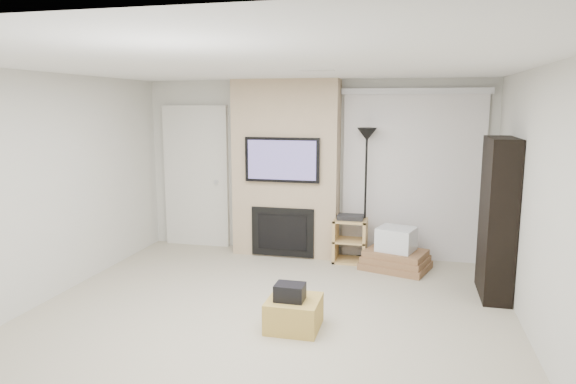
% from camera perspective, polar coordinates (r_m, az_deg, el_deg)
% --- Properties ---
extents(floor, '(5.00, 5.50, 0.00)m').
position_cam_1_polar(floor, '(5.17, -3.19, -14.89)').
color(floor, '#B8AE96').
rests_on(floor, ground).
extents(ceiling, '(5.00, 5.50, 0.00)m').
position_cam_1_polar(ceiling, '(4.72, -3.49, 13.91)').
color(ceiling, white).
rests_on(ceiling, wall_back).
extents(wall_back, '(5.00, 0.00, 2.50)m').
position_cam_1_polar(wall_back, '(7.44, 2.78, 2.72)').
color(wall_back, silver).
rests_on(wall_back, ground).
extents(wall_front, '(5.00, 0.00, 2.50)m').
position_cam_1_polar(wall_front, '(2.40, -23.14, -13.22)').
color(wall_front, silver).
rests_on(wall_front, ground).
extents(wall_left, '(0.00, 5.50, 2.50)m').
position_cam_1_polar(wall_left, '(6.00, -26.85, -0.00)').
color(wall_left, silver).
rests_on(wall_left, ground).
extents(wall_right, '(0.00, 5.50, 2.50)m').
position_cam_1_polar(wall_right, '(4.73, 27.08, -2.37)').
color(wall_right, silver).
rests_on(wall_right, ground).
extents(hvac_vent, '(0.35, 0.18, 0.01)m').
position_cam_1_polar(hvac_vent, '(5.40, 3.23, 13.34)').
color(hvac_vent, silver).
rests_on(hvac_vent, ceiling).
extents(ottoman, '(0.50, 0.50, 0.30)m').
position_cam_1_polar(ottoman, '(5.12, 0.65, -13.34)').
color(ottoman, '#BE9845').
rests_on(ottoman, floor).
extents(black_bag, '(0.28, 0.22, 0.16)m').
position_cam_1_polar(black_bag, '(5.00, 0.21, -11.06)').
color(black_bag, black).
rests_on(black_bag, ottoman).
extents(fireplace_wall, '(1.50, 0.47, 2.50)m').
position_cam_1_polar(fireplace_wall, '(7.31, -0.23, 2.49)').
color(fireplace_wall, tan).
rests_on(fireplace_wall, floor).
extents(entry_door, '(1.02, 0.11, 2.14)m').
position_cam_1_polar(entry_door, '(7.96, -10.13, 1.61)').
color(entry_door, silver).
rests_on(entry_door, floor).
extents(vertical_blinds, '(1.98, 0.10, 2.37)m').
position_cam_1_polar(vertical_blinds, '(7.26, 13.64, 2.47)').
color(vertical_blinds, silver).
rests_on(vertical_blinds, floor).
extents(floor_lamp, '(0.27, 0.27, 1.84)m').
position_cam_1_polar(floor_lamp, '(7.06, 8.70, 3.89)').
color(floor_lamp, black).
rests_on(floor_lamp, floor).
extents(av_stand, '(0.45, 0.38, 0.66)m').
position_cam_1_polar(av_stand, '(7.15, 6.92, -5.02)').
color(av_stand, tan).
rests_on(av_stand, floor).
extents(box_stack, '(0.98, 0.85, 0.56)m').
position_cam_1_polar(box_stack, '(6.97, 11.89, -6.68)').
color(box_stack, '#8E6341').
rests_on(box_stack, floor).
extents(bookshelf, '(0.30, 0.80, 1.80)m').
position_cam_1_polar(bookshelf, '(6.19, 22.24, -2.72)').
color(bookshelf, black).
rests_on(bookshelf, floor).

